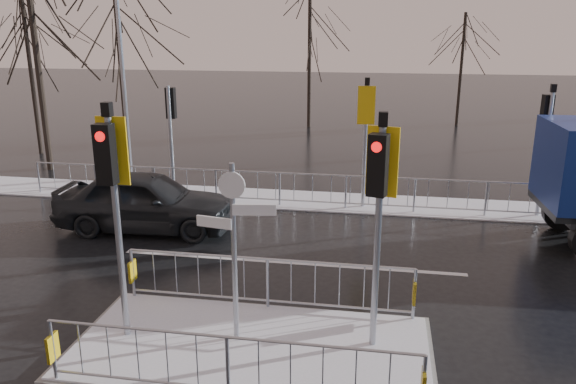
# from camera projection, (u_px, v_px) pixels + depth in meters

# --- Properties ---
(ground) EXTENTS (120.00, 120.00, 0.00)m
(ground) POSITION_uv_depth(u_px,v_px,m) (251.00, 353.00, 9.41)
(ground) COLOR black
(ground) RESTS_ON ground
(snow_verge) EXTENTS (30.00, 2.00, 0.04)m
(snow_verge) POSITION_uv_depth(u_px,v_px,m) (315.00, 201.00, 17.54)
(snow_verge) COLOR white
(snow_verge) RESTS_ON ground
(lane_markings) EXTENTS (8.00, 11.38, 0.01)m
(lane_markings) POSITION_uv_depth(u_px,v_px,m) (246.00, 364.00, 9.10)
(lane_markings) COLOR silver
(lane_markings) RESTS_ON ground
(traffic_island) EXTENTS (6.00, 3.04, 4.15)m
(traffic_island) POSITION_uv_depth(u_px,v_px,m) (250.00, 332.00, 9.31)
(traffic_island) COLOR slate
(traffic_island) RESTS_ON ground
(far_kerb_fixtures) EXTENTS (18.00, 0.65, 3.83)m
(far_kerb_fixtures) POSITION_uv_depth(u_px,v_px,m) (323.00, 175.00, 16.72)
(far_kerb_fixtures) COLOR #999EA7
(far_kerb_fixtures) RESTS_ON ground
(car_far_lane) EXTENTS (4.82, 2.14, 1.61)m
(car_far_lane) POSITION_uv_depth(u_px,v_px,m) (146.00, 201.00, 14.92)
(car_far_lane) COLOR black
(car_far_lane) RESTS_ON ground
(tree_near_a) EXTENTS (4.75, 4.75, 8.97)m
(tree_near_a) POSITION_uv_depth(u_px,v_px,m) (30.00, 1.00, 19.78)
(tree_near_a) COLOR black
(tree_near_a) RESTS_ON ground
(tree_near_b) EXTENTS (4.00, 4.00, 7.55)m
(tree_near_b) POSITION_uv_depth(u_px,v_px,m) (118.00, 30.00, 21.06)
(tree_near_b) COLOR black
(tree_near_b) RESTS_ON ground
(tree_near_c) EXTENTS (3.50, 3.50, 6.61)m
(tree_near_c) POSITION_uv_depth(u_px,v_px,m) (28.00, 46.00, 22.92)
(tree_near_c) COLOR black
(tree_near_c) RESTS_ON ground
(tree_far_a) EXTENTS (3.75, 3.75, 7.08)m
(tree_far_a) POSITION_uv_depth(u_px,v_px,m) (310.00, 35.00, 29.16)
(tree_far_a) COLOR black
(tree_far_a) RESTS_ON ground
(tree_far_b) EXTENTS (3.25, 3.25, 6.14)m
(tree_far_b) POSITION_uv_depth(u_px,v_px,m) (463.00, 47.00, 29.94)
(tree_far_b) COLOR black
(tree_far_b) RESTS_ON ground
(street_lamp_left) EXTENTS (1.25, 0.18, 8.20)m
(street_lamp_left) POSITION_uv_depth(u_px,v_px,m) (123.00, 51.00, 18.16)
(street_lamp_left) COLOR #999EA7
(street_lamp_left) RESTS_ON ground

